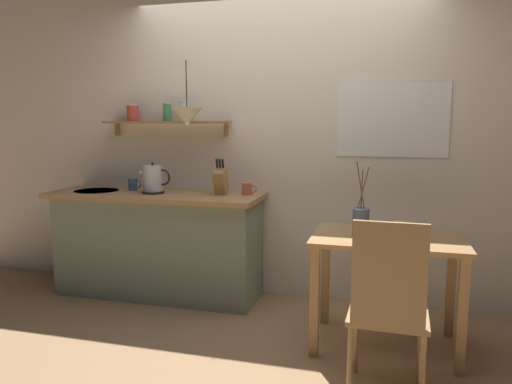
% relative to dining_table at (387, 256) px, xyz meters
% --- Properties ---
extents(ground_plane, '(14.00, 14.00, 0.00)m').
position_rel_dining_table_xyz_m(ground_plane, '(-0.91, 0.17, -0.62)').
color(ground_plane, '#A87F56').
extents(back_wall, '(6.80, 0.11, 2.70)m').
position_rel_dining_table_xyz_m(back_wall, '(-0.71, 0.82, 0.73)').
color(back_wall, silver).
rests_on(back_wall, ground_plane).
extents(kitchen_counter, '(1.83, 0.63, 0.90)m').
position_rel_dining_table_xyz_m(kitchen_counter, '(-1.92, 0.49, -0.17)').
color(kitchen_counter, gray).
rests_on(kitchen_counter, ground_plane).
extents(wall_shelf, '(1.15, 0.20, 0.30)m').
position_rel_dining_table_xyz_m(wall_shelf, '(-1.93, 0.67, 0.90)').
color(wall_shelf, '#9E6B3D').
extents(dining_table, '(0.97, 0.65, 0.76)m').
position_rel_dining_table_xyz_m(dining_table, '(0.00, 0.00, 0.00)').
color(dining_table, tan).
rests_on(dining_table, ground_plane).
extents(dining_chair_near, '(0.44, 0.40, 1.01)m').
position_rel_dining_table_xyz_m(dining_chair_near, '(0.01, -0.66, -0.08)').
color(dining_chair_near, tan).
rests_on(dining_chair_near, ground_plane).
extents(fruit_bowl, '(0.22, 0.22, 0.11)m').
position_rel_dining_table_xyz_m(fruit_bowl, '(0.10, -0.02, 0.18)').
color(fruit_bowl, '#51759E').
rests_on(fruit_bowl, dining_table).
extents(twig_vase, '(0.11, 0.11, 0.49)m').
position_rel_dining_table_xyz_m(twig_vase, '(-0.18, -0.01, 0.23)').
color(twig_vase, '#475675').
rests_on(twig_vase, dining_table).
extents(electric_kettle, '(0.28, 0.18, 0.26)m').
position_rel_dining_table_xyz_m(electric_kettle, '(-1.91, 0.44, 0.40)').
color(electric_kettle, black).
rests_on(electric_kettle, kitchen_counter).
extents(knife_block, '(0.09, 0.18, 0.30)m').
position_rel_dining_table_xyz_m(knife_block, '(-1.34, 0.52, 0.40)').
color(knife_block, tan).
rests_on(knife_block, kitchen_counter).
extents(coffee_mug_by_sink, '(0.12, 0.08, 0.11)m').
position_rel_dining_table_xyz_m(coffee_mug_by_sink, '(-2.16, 0.55, 0.33)').
color(coffee_mug_by_sink, '#3D5B89').
rests_on(coffee_mug_by_sink, kitchen_counter).
extents(coffee_mug_spare, '(0.13, 0.09, 0.10)m').
position_rel_dining_table_xyz_m(coffee_mug_spare, '(-1.13, 0.56, 0.33)').
color(coffee_mug_spare, '#C6664C').
rests_on(coffee_mug_spare, kitchen_counter).
extents(pendant_lamp, '(0.25, 0.25, 0.51)m').
position_rel_dining_table_xyz_m(pendant_lamp, '(-1.58, 0.41, 0.92)').
color(pendant_lamp, black).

